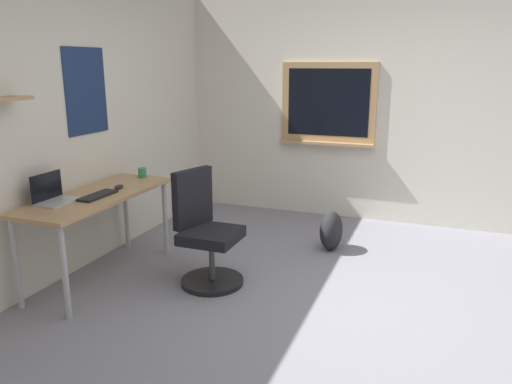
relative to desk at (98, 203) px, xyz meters
The scene contains 10 objects.
ground_plane 2.19m from the desk, 88.37° to the right, with size 5.20×5.20×0.00m, color gray.
wall_back 0.74m from the desk, 81.32° to the left, with size 5.00×0.30×2.60m.
wall_right 3.31m from the desk, 39.43° to the right, with size 0.22×5.00×2.60m.
desk is the anchor object (origin of this frame).
office_chair 0.94m from the desk, 75.15° to the right, with size 0.52×0.54×0.95m.
laptop 0.38m from the desk, 157.40° to the left, with size 0.31×0.21×0.23m.
keyboard 0.14m from the desk, 136.30° to the right, with size 0.37×0.13×0.02m, color black.
computer_mouse 0.24m from the desk, 18.94° to the right, with size 0.10×0.06×0.03m, color #262628.
coffee_mug 0.65m from the desk, ahead, with size 0.08×0.08×0.09m, color #338C4C.
backpack 2.20m from the desk, 51.70° to the right, with size 0.32×0.22×0.39m, color #232328.
Camera 1 is at (-3.26, -0.54, 1.78)m, focal length 34.54 mm.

